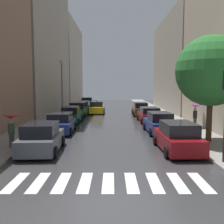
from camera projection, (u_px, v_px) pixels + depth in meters
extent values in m
cube|color=#323234|center=(111.00, 116.00, 31.96)|extent=(28.00, 72.00, 0.04)
cube|color=gray|center=(59.00, 116.00, 31.97)|extent=(3.00, 72.00, 0.15)
cube|color=gray|center=(164.00, 116.00, 31.94)|extent=(3.00, 72.00, 0.15)
cube|color=silver|center=(16.00, 182.00, 10.09)|extent=(0.45, 2.20, 0.01)
cube|color=silver|center=(39.00, 182.00, 10.09)|extent=(0.45, 2.20, 0.01)
cube|color=silver|center=(63.00, 182.00, 10.09)|extent=(0.45, 2.20, 0.01)
cube|color=silver|center=(86.00, 182.00, 10.09)|extent=(0.45, 2.20, 0.01)
cube|color=silver|center=(109.00, 182.00, 10.08)|extent=(0.45, 2.20, 0.01)
cube|color=silver|center=(132.00, 182.00, 10.08)|extent=(0.45, 2.20, 0.01)
cube|color=silver|center=(155.00, 182.00, 10.08)|extent=(0.45, 2.20, 0.01)
cube|color=silver|center=(178.00, 182.00, 10.08)|extent=(0.45, 2.20, 0.01)
cube|color=silver|center=(201.00, 182.00, 10.08)|extent=(0.45, 2.20, 0.01)
cube|color=#9E9384|center=(36.00, 25.00, 37.56)|extent=(6.00, 21.92, 25.10)
cube|color=#B2A38C|center=(65.00, 64.00, 60.66)|extent=(6.00, 21.57, 17.75)
cube|color=#9E9384|center=(185.00, 65.00, 38.84)|extent=(6.00, 19.67, 13.78)
cube|color=#474C51|center=(42.00, 142.00, 14.73)|extent=(2.14, 4.44, 0.83)
cube|color=black|center=(41.00, 129.00, 14.44)|extent=(1.81, 2.47, 0.68)
cylinder|color=black|center=(32.00, 141.00, 16.14)|extent=(0.25, 0.65, 0.64)
cylinder|color=black|center=(63.00, 141.00, 16.23)|extent=(0.25, 0.65, 0.64)
cylinder|color=black|center=(17.00, 153.00, 13.29)|extent=(0.25, 0.65, 0.64)
cylinder|color=black|center=(55.00, 152.00, 13.38)|extent=(0.25, 0.65, 0.64)
cube|color=navy|center=(62.00, 125.00, 20.82)|extent=(1.98, 4.48, 0.78)
cube|color=black|center=(61.00, 117.00, 20.52)|extent=(1.71, 2.48, 0.64)
cylinder|color=black|center=(54.00, 126.00, 22.28)|extent=(0.23, 0.64, 0.64)
cylinder|color=black|center=(76.00, 126.00, 22.32)|extent=(0.23, 0.64, 0.64)
cylinder|color=black|center=(46.00, 132.00, 19.36)|extent=(0.23, 0.64, 0.64)
cylinder|color=black|center=(71.00, 132.00, 19.40)|extent=(0.23, 0.64, 0.64)
cube|color=#0C4C2D|center=(72.00, 117.00, 26.38)|extent=(1.77, 4.52, 0.82)
cube|color=black|center=(71.00, 110.00, 26.08)|extent=(1.56, 2.49, 0.67)
cylinder|color=black|center=(66.00, 118.00, 27.89)|extent=(0.22, 0.64, 0.64)
cylinder|color=black|center=(82.00, 118.00, 27.89)|extent=(0.22, 0.64, 0.64)
cylinder|color=black|center=(60.00, 121.00, 24.92)|extent=(0.22, 0.64, 0.64)
cylinder|color=black|center=(79.00, 121.00, 24.92)|extent=(0.22, 0.64, 0.64)
cube|color=#0C4C2D|center=(79.00, 111.00, 31.77)|extent=(2.10, 4.88, 0.86)
cube|color=black|center=(79.00, 105.00, 31.45)|extent=(1.77, 2.71, 0.71)
cylinder|color=black|center=(74.00, 112.00, 33.42)|extent=(0.25, 0.65, 0.64)
cylinder|color=black|center=(89.00, 112.00, 33.32)|extent=(0.25, 0.65, 0.64)
cylinder|color=black|center=(69.00, 115.00, 30.27)|extent=(0.25, 0.65, 0.64)
cylinder|color=black|center=(85.00, 115.00, 30.18)|extent=(0.25, 0.65, 0.64)
cube|color=navy|center=(84.00, 108.00, 37.17)|extent=(1.93, 4.60, 0.77)
cube|color=black|center=(84.00, 103.00, 36.87)|extent=(1.67, 2.54, 0.63)
cylinder|color=black|center=(79.00, 109.00, 38.71)|extent=(0.23, 0.64, 0.64)
cylinder|color=black|center=(91.00, 109.00, 38.68)|extent=(0.23, 0.64, 0.64)
cylinder|color=black|center=(76.00, 111.00, 35.72)|extent=(0.23, 0.64, 0.64)
cylinder|color=black|center=(89.00, 111.00, 35.68)|extent=(0.23, 0.64, 0.64)
cube|color=#474C51|center=(88.00, 104.00, 43.07)|extent=(1.96, 4.14, 0.91)
cube|color=black|center=(88.00, 100.00, 42.78)|extent=(1.69, 2.29, 0.74)
cylinder|color=black|center=(83.00, 106.00, 44.42)|extent=(0.24, 0.65, 0.64)
cylinder|color=black|center=(94.00, 106.00, 44.46)|extent=(0.24, 0.65, 0.64)
cylinder|color=black|center=(81.00, 107.00, 41.73)|extent=(0.24, 0.65, 0.64)
cylinder|color=black|center=(93.00, 107.00, 41.78)|extent=(0.24, 0.65, 0.64)
cube|color=maroon|center=(178.00, 141.00, 14.88)|extent=(2.03, 4.67, 0.84)
cube|color=black|center=(179.00, 128.00, 14.57)|extent=(1.75, 2.59, 0.69)
cylinder|color=black|center=(156.00, 140.00, 16.40)|extent=(0.24, 0.65, 0.64)
cylinder|color=black|center=(186.00, 140.00, 16.45)|extent=(0.24, 0.65, 0.64)
cylinder|color=black|center=(167.00, 152.00, 13.37)|extent=(0.24, 0.65, 0.64)
cylinder|color=black|center=(204.00, 152.00, 13.42)|extent=(0.24, 0.65, 0.64)
cube|color=navy|center=(160.00, 126.00, 20.61)|extent=(1.99, 4.45, 0.82)
cube|color=black|center=(160.00, 117.00, 20.32)|extent=(1.70, 2.47, 0.67)
cylinder|color=black|center=(145.00, 126.00, 22.05)|extent=(0.24, 0.65, 0.64)
cylinder|color=black|center=(166.00, 126.00, 22.11)|extent=(0.24, 0.65, 0.64)
cylinder|color=black|center=(151.00, 132.00, 19.17)|extent=(0.24, 0.65, 0.64)
cylinder|color=black|center=(176.00, 132.00, 19.23)|extent=(0.24, 0.65, 0.64)
cube|color=maroon|center=(150.00, 117.00, 26.81)|extent=(2.03, 4.67, 0.75)
cube|color=black|center=(150.00, 110.00, 26.51)|extent=(1.76, 2.58, 0.62)
cylinder|color=black|center=(139.00, 117.00, 28.34)|extent=(0.23, 0.64, 0.64)
cylinder|color=black|center=(156.00, 117.00, 28.37)|extent=(0.23, 0.64, 0.64)
cylinder|color=black|center=(142.00, 121.00, 25.30)|extent=(0.23, 0.64, 0.64)
cylinder|color=black|center=(162.00, 121.00, 25.33)|extent=(0.23, 0.64, 0.64)
cube|color=brown|center=(141.00, 111.00, 32.99)|extent=(1.80, 4.67, 0.81)
cube|color=black|center=(141.00, 105.00, 32.69)|extent=(1.57, 2.57, 0.66)
cylinder|color=black|center=(133.00, 111.00, 34.56)|extent=(0.22, 0.64, 0.64)
cylinder|color=black|center=(146.00, 111.00, 34.54)|extent=(0.22, 0.64, 0.64)
cylinder|color=black|center=(135.00, 114.00, 31.50)|extent=(0.22, 0.64, 0.64)
cylinder|color=black|center=(149.00, 114.00, 31.48)|extent=(0.22, 0.64, 0.64)
cube|color=yellow|center=(97.00, 109.00, 35.30)|extent=(1.93, 4.61, 0.80)
cube|color=black|center=(97.00, 104.00, 35.00)|extent=(1.67, 2.54, 0.65)
cube|color=#F2EDCC|center=(97.00, 101.00, 34.96)|extent=(0.21, 0.36, 0.18)
cylinder|color=black|center=(91.00, 110.00, 36.81)|extent=(0.23, 0.64, 0.64)
cylinder|color=black|center=(104.00, 110.00, 36.84)|extent=(0.23, 0.64, 0.64)
cylinder|color=black|center=(90.00, 112.00, 33.81)|extent=(0.23, 0.64, 0.64)
cylinder|color=black|center=(104.00, 112.00, 33.84)|extent=(0.23, 0.64, 0.64)
cylinder|color=#38513D|center=(195.00, 123.00, 22.44)|extent=(0.28, 0.28, 0.81)
cylinder|color=black|center=(196.00, 114.00, 22.36)|extent=(0.36, 0.36, 0.64)
sphere|color=tan|center=(196.00, 109.00, 22.32)|extent=(0.25, 0.25, 0.25)
cone|color=#8C1E8C|center=(196.00, 106.00, 22.29)|extent=(1.06, 1.06, 0.20)
cylinder|color=#333338|center=(196.00, 110.00, 22.33)|extent=(0.02, 0.02, 0.73)
cylinder|color=#38513D|center=(12.00, 141.00, 15.21)|extent=(0.28, 0.28, 0.77)
cylinder|color=#38513D|center=(12.00, 129.00, 15.14)|extent=(0.36, 0.36, 0.61)
sphere|color=tan|center=(11.00, 122.00, 15.09)|extent=(0.24, 0.24, 0.24)
cone|color=red|center=(11.00, 117.00, 15.07)|extent=(0.94, 0.94, 0.20)
cylinder|color=#333338|center=(12.00, 123.00, 15.10)|extent=(0.02, 0.02, 0.71)
cylinder|color=#513823|center=(210.00, 121.00, 16.79)|extent=(0.36, 0.36, 2.62)
sphere|color=#286D2D|center=(212.00, 71.00, 16.47)|extent=(4.50, 4.50, 4.50)
cylinder|color=#595B60|center=(63.00, 90.00, 29.57)|extent=(0.16, 0.16, 6.18)
ellipsoid|color=beige|center=(62.00, 61.00, 29.24)|extent=(0.60, 0.28, 0.24)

